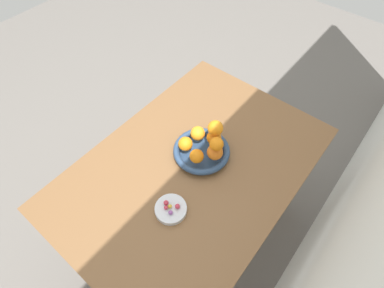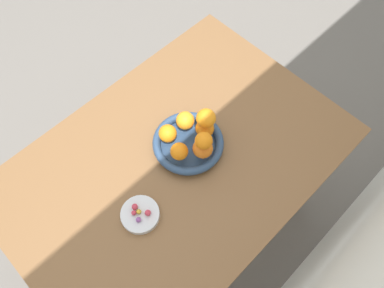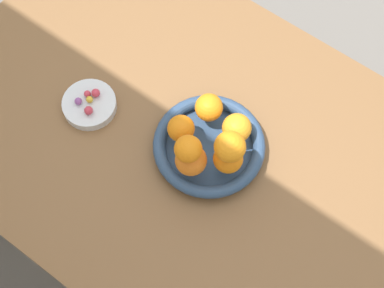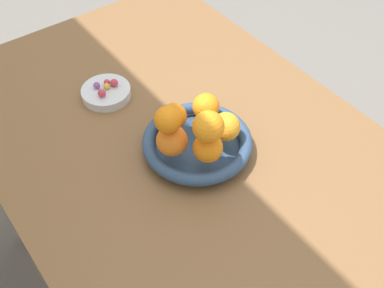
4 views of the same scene
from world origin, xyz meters
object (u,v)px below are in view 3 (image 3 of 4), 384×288
Objects in this scene: candy_dish at (90,105)px; candy_ball_3 at (87,94)px; orange_4 at (181,129)px; candy_ball_2 at (96,93)px; candy_ball_1 at (78,101)px; candy_ball_0 at (89,110)px; orange_6 at (230,147)px; orange_0 at (191,160)px; candy_ball_4 at (90,99)px; orange_1 at (228,158)px; orange_5 at (188,149)px; dining_table at (182,153)px; orange_2 at (237,128)px; fruit_bowl at (209,146)px; orange_3 at (209,107)px.

candy_ball_3 is (0.01, -0.01, 0.02)m from candy_dish.
orange_4 is 3.01× the size of candy_ball_2.
candy_ball_2 is at bearing -115.51° from candy_ball_1.
orange_4 is 2.99× the size of candy_ball_0.
candy_ball_2 is (0.32, 0.03, -0.10)m from orange_6.
orange_0 is 0.09m from orange_6.
candy_ball_1 is (0.28, 0.02, -0.04)m from orange_0.
candy_ball_4 reaches higher than candy_dish.
orange_1 is 0.10m from orange_5.
orange_0 is at bearing -176.30° from candy_ball_1.
orange_1 is at bearing -139.16° from orange_5.
candy_ball_4 is at bearing -132.90° from candy_ball_1.
orange_4 reaches higher than dining_table.
candy_dish is at bearing -138.50° from candy_ball_1.
orange_0 is 0.27m from candy_ball_4.
orange_5 reaches higher than candy_ball_4.
candy_dish is 2.16× the size of orange_5.
orange_4 is (0.09, 0.07, -0.00)m from orange_2.
fruit_bowl is 12.41× the size of candy_ball_0.
candy_ball_4 is (0.02, -0.02, -0.00)m from candy_ball_0.
orange_1 is 0.06m from orange_6.
dining_table is 73.92× the size of candy_ball_4.
fruit_bowl is 0.08m from orange_3.
candy_ball_3 is at bearing -45.65° from candy_ball_0.
candy_ball_4 is at bearing 86.15° from candy_ball_2.
dining_table is at bearing 6.82° from fruit_bowl.
orange_1 is 1.03× the size of orange_3.
orange_6 is at bearing 161.80° from fruit_bowl.
orange_6 is (-0.12, 0.01, 0.22)m from dining_table.
orange_6 reaches higher than fruit_bowl.
orange_1 is at bearing -167.36° from candy_ball_0.
orange_1 is at bearing -169.24° from candy_ball_1.
dining_table is 17.46× the size of orange_0.
candy_ball_0 is at bearing 133.32° from candy_dish.
orange_5 is 3.36× the size of candy_ball_1.
orange_1 is at bearing -171.73° from candy_ball_4.
orange_3 is 0.25m from candy_ball_2.
orange_0 is (-0.00, 0.06, 0.05)m from fruit_bowl.
candy_ball_2 reaches higher than candy_dish.
candy_ball_1 is (0.31, 0.13, -0.04)m from orange_2.
fruit_bowl is 0.08m from orange_4.
candy_ball_0 is (0.31, 0.07, -0.10)m from orange_6.
candy_ball_3 is at bearing -1.42° from orange_0.
orange_2 reaches higher than candy_ball_3.
dining_table is 0.13m from fruit_bowl.
candy_ball_2 is (0.20, 0.04, 0.12)m from dining_table.
orange_6 reaches higher than candy_ball_4.
orange_6 is at bearing -171.38° from candy_dish.
orange_1 is at bearing -52.88° from orange_6.
fruit_bowl is at bearing -89.25° from orange_0.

